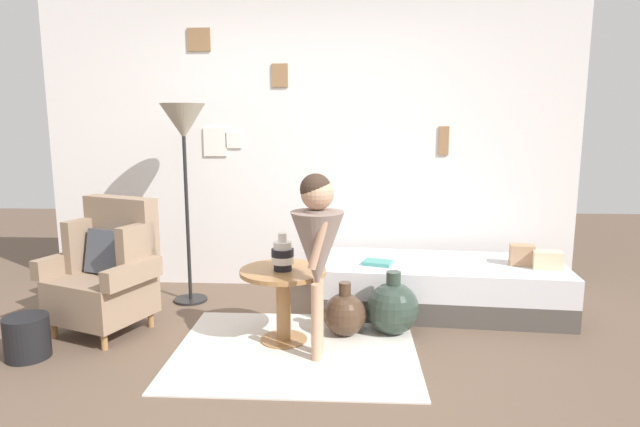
{
  "coord_description": "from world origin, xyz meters",
  "views": [
    {
      "loc": [
        0.36,
        -2.97,
        1.54
      ],
      "look_at": [
        0.15,
        0.95,
        0.85
      ],
      "focal_mm": 30.25,
      "sensor_mm": 36.0,
      "label": 1
    }
  ],
  "objects_px": {
    "daybed": "(443,286)",
    "side_table": "(283,290)",
    "vase_striped": "(283,255)",
    "demijohn_far": "(393,308)",
    "armchair": "(108,272)",
    "demijohn_near": "(345,314)",
    "floor_lamp": "(184,132)",
    "magazine_basket": "(27,337)",
    "person_child": "(317,241)",
    "book_on_daybed": "(378,263)"
  },
  "relations": [
    {
      "from": "daybed",
      "to": "side_table",
      "type": "relative_size",
      "value": 3.29
    },
    {
      "from": "vase_striped",
      "to": "demijohn_far",
      "type": "relative_size",
      "value": 0.56
    },
    {
      "from": "armchair",
      "to": "side_table",
      "type": "height_order",
      "value": "armchair"
    },
    {
      "from": "vase_striped",
      "to": "demijohn_near",
      "type": "bearing_deg",
      "value": 19.58
    },
    {
      "from": "daybed",
      "to": "demijohn_near",
      "type": "distance_m",
      "value": 0.98
    },
    {
      "from": "daybed",
      "to": "demijohn_near",
      "type": "xyz_separation_m",
      "value": [
        -0.79,
        -0.57,
        -0.04
      ]
    },
    {
      "from": "vase_striped",
      "to": "floor_lamp",
      "type": "height_order",
      "value": "floor_lamp"
    },
    {
      "from": "floor_lamp",
      "to": "magazine_basket",
      "type": "distance_m",
      "value": 1.89
    },
    {
      "from": "person_child",
      "to": "demijohn_near",
      "type": "distance_m",
      "value": 0.75
    },
    {
      "from": "armchair",
      "to": "vase_striped",
      "type": "distance_m",
      "value": 1.34
    },
    {
      "from": "demijohn_far",
      "to": "daybed",
      "type": "bearing_deg",
      "value": 49.2
    },
    {
      "from": "demijohn_far",
      "to": "person_child",
      "type": "bearing_deg",
      "value": -139.78
    },
    {
      "from": "vase_striped",
      "to": "side_table",
      "type": "bearing_deg",
      "value": 92.04
    },
    {
      "from": "armchair",
      "to": "daybed",
      "type": "distance_m",
      "value": 2.59
    },
    {
      "from": "vase_striped",
      "to": "person_child",
      "type": "xyz_separation_m",
      "value": [
        0.25,
        -0.24,
        0.15
      ]
    },
    {
      "from": "book_on_daybed",
      "to": "demijohn_far",
      "type": "bearing_deg",
      "value": -77.5
    },
    {
      "from": "armchair",
      "to": "magazine_basket",
      "type": "distance_m",
      "value": 0.67
    },
    {
      "from": "armchair",
      "to": "floor_lamp",
      "type": "distance_m",
      "value": 1.26
    },
    {
      "from": "daybed",
      "to": "floor_lamp",
      "type": "height_order",
      "value": "floor_lamp"
    },
    {
      "from": "armchair",
      "to": "book_on_daybed",
      "type": "distance_m",
      "value": 2.04
    },
    {
      "from": "daybed",
      "to": "book_on_daybed",
      "type": "xyz_separation_m",
      "value": [
        -0.54,
        -0.1,
        0.22
      ]
    },
    {
      "from": "magazine_basket",
      "to": "side_table",
      "type": "bearing_deg",
      "value": 12.06
    },
    {
      "from": "side_table",
      "to": "floor_lamp",
      "type": "height_order",
      "value": "floor_lamp"
    },
    {
      "from": "armchair",
      "to": "person_child",
      "type": "height_order",
      "value": "person_child"
    },
    {
      "from": "daybed",
      "to": "demijohn_far",
      "type": "xyz_separation_m",
      "value": [
        -0.44,
        -0.51,
        -0.01
      ]
    },
    {
      "from": "vase_striped",
      "to": "demijohn_far",
      "type": "xyz_separation_m",
      "value": [
        0.77,
        0.21,
        -0.43
      ]
    },
    {
      "from": "armchair",
      "to": "vase_striped",
      "type": "relative_size",
      "value": 3.75
    },
    {
      "from": "side_table",
      "to": "demijohn_near",
      "type": "relative_size",
      "value": 1.51
    },
    {
      "from": "daybed",
      "to": "book_on_daybed",
      "type": "distance_m",
      "value": 0.59
    },
    {
      "from": "floor_lamp",
      "to": "magazine_basket",
      "type": "xyz_separation_m",
      "value": [
        -0.74,
        -1.16,
        -1.3
      ]
    },
    {
      "from": "side_table",
      "to": "magazine_basket",
      "type": "relative_size",
      "value": 2.12
    },
    {
      "from": "daybed",
      "to": "vase_striped",
      "type": "distance_m",
      "value": 1.48
    },
    {
      "from": "side_table",
      "to": "book_on_daybed",
      "type": "height_order",
      "value": "side_table"
    },
    {
      "from": "floor_lamp",
      "to": "side_table",
      "type": "bearing_deg",
      "value": -41.91
    },
    {
      "from": "demijohn_far",
      "to": "floor_lamp",
      "type": "bearing_deg",
      "value": 159.64
    },
    {
      "from": "vase_striped",
      "to": "demijohn_far",
      "type": "bearing_deg",
      "value": 14.9
    },
    {
      "from": "floor_lamp",
      "to": "person_child",
      "type": "distance_m",
      "value": 1.7
    },
    {
      "from": "side_table",
      "to": "floor_lamp",
      "type": "distance_m",
      "value": 1.61
    },
    {
      "from": "book_on_daybed",
      "to": "side_table",
      "type": "bearing_deg",
      "value": -138.26
    },
    {
      "from": "floor_lamp",
      "to": "armchair",
      "type": "bearing_deg",
      "value": -122.13
    },
    {
      "from": "side_table",
      "to": "demijohn_near",
      "type": "bearing_deg",
      "value": 17.48
    },
    {
      "from": "armchair",
      "to": "daybed",
      "type": "bearing_deg",
      "value": 12.13
    },
    {
      "from": "person_child",
      "to": "demijohn_near",
      "type": "relative_size",
      "value": 3.07
    },
    {
      "from": "daybed",
      "to": "vase_striped",
      "type": "bearing_deg",
      "value": -149.38
    },
    {
      "from": "daybed",
      "to": "floor_lamp",
      "type": "relative_size",
      "value": 1.18
    },
    {
      "from": "armchair",
      "to": "demijohn_far",
      "type": "bearing_deg",
      "value": 0.79
    },
    {
      "from": "floor_lamp",
      "to": "person_child",
      "type": "relative_size",
      "value": 1.38
    },
    {
      "from": "magazine_basket",
      "to": "person_child",
      "type": "bearing_deg",
      "value": 2.94
    },
    {
      "from": "vase_striped",
      "to": "person_child",
      "type": "distance_m",
      "value": 0.38
    },
    {
      "from": "daybed",
      "to": "magazine_basket",
      "type": "relative_size",
      "value": 6.99
    }
  ]
}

